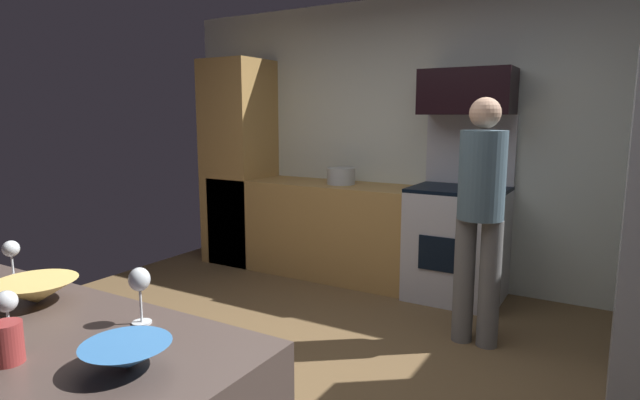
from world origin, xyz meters
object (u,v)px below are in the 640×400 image
Objects in this scene: mixing_bowl_large at (36,292)px; wine_glass_mid at (11,251)px; mug_tea at (7,343)px; stock_pot at (341,176)px; microwave at (467,92)px; mixing_bowl_prep at (127,356)px; person_cook at (480,210)px; wine_glass_extra at (140,283)px; wine_glass_far at (7,305)px; oven_range at (458,238)px.

wine_glass_mid reaches higher than mixing_bowl_large.
mug_tea is 3.68m from stock_pot.
mixing_bowl_prep is at bearing -88.46° from microwave.
mixing_bowl_large is at bearing 166.65° from mixing_bowl_prep.
mug_tea is at bearing -101.66° from person_cook.
person_cook is 9.23× the size of wine_glass_extra.
wine_glass_far reaches higher than mixing_bowl_large.
mixing_bowl_large is 2.49× the size of mug_tea.
stock_pot is (-1.02, 3.21, -0.06)m from wine_glass_extra.
mixing_bowl_large is at bearing -17.91° from wine_glass_mid.
microwave is 3.37m from wine_glass_extra.
wine_glass_extra is 0.37m from mug_tea.
wine_glass_extra reaches higher than stock_pot.
microwave is 3.60m from mixing_bowl_prep.
person_cook is at bearing 78.34° from mug_tea.
mixing_bowl_large is 0.47m from wine_glass_extra.
person_cook reaches higher than mug_tea.
wine_glass_mid is at bearing 150.25° from mug_tea.
oven_range is 3.59m from mug_tea.
wine_glass_mid is 1.01× the size of wine_glass_far.
mixing_bowl_large is at bearing -110.75° from person_cook.
microwave reaches higher than wine_glass_mid.
wine_glass_extra is at bearing -91.82° from microwave.
person_cook is at bearing 84.03° from mixing_bowl_prep.
microwave is 2.79× the size of stock_pot.
microwave is 3.24× the size of mixing_bowl_prep.
wine_glass_extra is at bearing 75.24° from mug_tea.
oven_range is at bearing 84.75° from wine_glass_far.
person_cook reaches higher than wine_glass_extra.
microwave is at bearing 88.18° from wine_glass_extra.
oven_range reaches higher than mug_tea.
person_cook reaches higher than wine_glass_mid.
mug_tea is at bearing -93.10° from microwave.
microwave is at bearing 74.46° from wine_glass_mid.
person_cook reaches higher than mixing_bowl_large.
mixing_bowl_prep is at bearing -88.42° from oven_range.
wine_glass_mid is 0.67m from wine_glass_far.
microwave is 1.27m from person_cook.
oven_range reaches higher than wine_glass_mid.
wine_glass_far is (-0.32, -3.49, 0.49)m from oven_range.
stock_pot is (-1.22, 3.43, 0.04)m from mixing_bowl_prep.
microwave reaches higher than wine_glass_far.
wine_glass_extra is at bearing -72.39° from stock_pot.
microwave is 3.49m from mixing_bowl_large.
stock_pot is (-1.12, -0.08, -0.75)m from microwave.
microwave is at bearing 84.87° from wine_glass_far.
wine_glass_extra reaches higher than mixing_bowl_prep.
wine_glass_mid is 0.81m from mug_tea.
wine_glass_mid is 0.86× the size of wine_glass_extra.
mixing_bowl_large is 0.46m from mug_tea.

